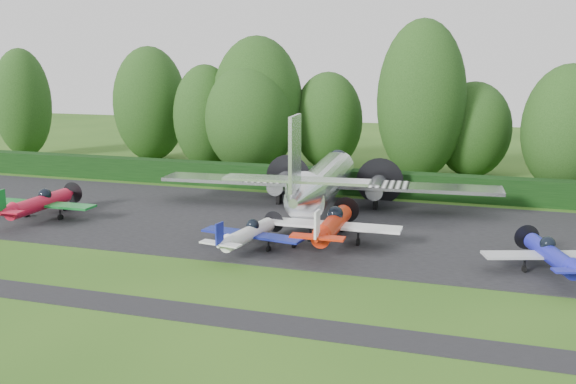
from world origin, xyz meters
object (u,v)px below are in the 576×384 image
(light_plane_white, at_px, (248,234))
(light_plane_orange, at_px, (333,224))
(light_plane_red, at_px, (40,203))
(light_plane_blue, at_px, (551,255))
(transport_plane, at_px, (322,182))

(light_plane_white, height_order, light_plane_orange, light_plane_orange)
(light_plane_red, xyz_separation_m, light_plane_blue, (32.71, -1.56, -0.13))
(light_plane_blue, bearing_deg, light_plane_white, -158.96)
(light_plane_red, height_order, light_plane_orange, light_plane_orange)
(light_plane_white, xyz_separation_m, light_plane_blue, (16.40, 0.83, 0.05))
(light_plane_red, relative_size, light_plane_orange, 0.94)
(light_plane_white, bearing_deg, light_plane_orange, 21.46)
(light_plane_red, xyz_separation_m, light_plane_orange, (20.71, 0.16, 0.08))
(light_plane_orange, height_order, light_plane_blue, light_plane_orange)
(transport_plane, distance_m, light_plane_blue, 17.70)
(transport_plane, bearing_deg, light_plane_red, -151.25)
(light_plane_blue, bearing_deg, light_plane_red, -164.58)
(light_plane_white, height_order, light_plane_blue, light_plane_blue)
(light_plane_red, bearing_deg, light_plane_blue, -2.06)
(transport_plane, height_order, light_plane_orange, transport_plane)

